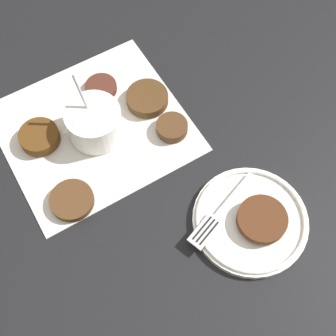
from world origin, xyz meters
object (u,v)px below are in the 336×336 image
Objects in this scene: sauce_bowl at (94,124)px; fork at (217,217)px; fritter_on_plate at (262,219)px; serving_plate at (250,220)px.

fork is (-0.08, 0.26, -0.01)m from sauce_bowl.
fritter_on_plate is 0.51× the size of fork.
sauce_bowl reaches higher than serving_plate.
serving_plate is at bearing 112.33° from sauce_bowl.
sauce_bowl reaches higher than fritter_on_plate.
fritter_on_plate is at bearing 139.94° from fork.
fork is at bearing 106.34° from sauce_bowl.
fritter_on_plate is at bearing 113.18° from sauce_bowl.
fork is (0.04, -0.03, 0.01)m from serving_plate.
fork is at bearing -40.06° from fritter_on_plate.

